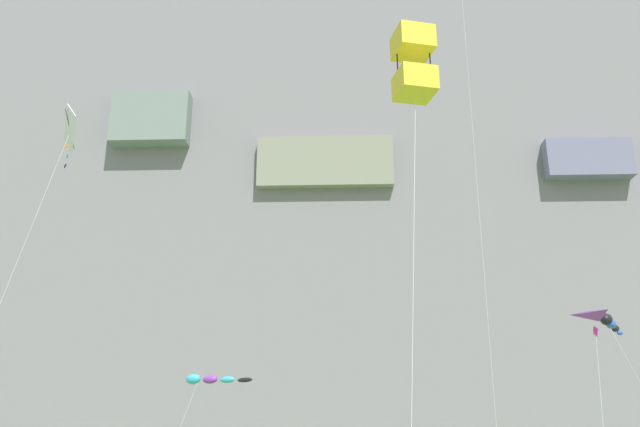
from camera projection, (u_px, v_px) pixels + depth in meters
cliff_face at (328, 227)px, 82.09m from camera, size 180.00×29.28×55.69m
kite_delta_far_left at (600, 333)px, 34.62m from camera, size 3.30×5.31×8.76m
kite_windsock_upper_left at (611, 324)px, 45.57m from camera, size 3.30×8.21×11.20m
kite_windsock_low_center at (209, 379)px, 42.92m from camera, size 5.06×5.37×7.05m
kite_diamond_mid_right at (67, 137)px, 25.90m from camera, size 2.88×3.41×16.10m
kite_box_front_field at (414, 64)px, 18.04m from camera, size 1.57×2.85×14.34m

